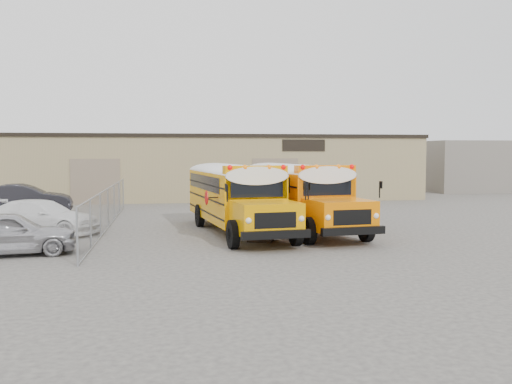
{
  "coord_description": "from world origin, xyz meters",
  "views": [
    {
      "loc": [
        -3.32,
        -23.45,
        3.42
      ],
      "look_at": [
        0.69,
        2.31,
        1.6
      ],
      "focal_mm": 40.0,
      "sensor_mm": 36.0,
      "label": 1
    }
  ],
  "objects": [
    {
      "name": "warehouse",
      "position": [
        -0.0,
        19.99,
        2.37
      ],
      "size": [
        30.2,
        10.2,
        4.67
      ],
      "color": "#98875E",
      "rests_on": "ground"
    },
    {
      "name": "car_dark",
      "position": [
        -11.15,
        9.34,
        0.84
      ],
      "size": [
        5.24,
        2.26,
        1.68
      ],
      "primitive_type": "imported",
      "rotation": [
        0.0,
        0.0,
        1.67
      ],
      "color": "black",
      "rests_on": "ground"
    },
    {
      "name": "tarp_bundle",
      "position": [
        0.21,
        -1.97,
        0.71
      ],
      "size": [
        1.14,
        1.08,
        1.38
      ],
      "color": "black",
      "rests_on": "ground"
    },
    {
      "name": "school_bus_right",
      "position": [
        1.56,
        7.28,
        1.71
      ],
      "size": [
        3.83,
        10.32,
        2.95
      ],
      "color": "orange",
      "rests_on": "ground"
    },
    {
      "name": "school_bus_left",
      "position": [
        -1.23,
        6.84,
        1.71
      ],
      "size": [
        3.76,
        10.34,
        2.96
      ],
      "color": "#E59500",
      "rests_on": "ground"
    },
    {
      "name": "car_silver",
      "position": [
        -8.57,
        -3.66,
        0.75
      ],
      "size": [
        4.6,
        2.42,
        1.49
      ],
      "primitive_type": "imported",
      "rotation": [
        0.0,
        0.0,
        1.73
      ],
      "color": "#B3B3B8",
      "rests_on": "ground"
    },
    {
      "name": "car_white",
      "position": [
        -8.52,
        1.28,
        0.72
      ],
      "size": [
        5.33,
        3.55,
        1.43
      ],
      "primitive_type": "imported",
      "rotation": [
        0.0,
        0.0,
        1.23
      ],
      "color": "white",
      "rests_on": "ground"
    },
    {
      "name": "chainlink_fence",
      "position": [
        -6.0,
        3.0,
        0.9
      ],
      "size": [
        0.07,
        18.07,
        1.81
      ],
      "color": "gray",
      "rests_on": "ground"
    },
    {
      "name": "distant_building_right",
      "position": [
        24.0,
        24.0,
        2.2
      ],
      "size": [
        10.0,
        8.0,
        4.4
      ],
      "primitive_type": "cube",
      "color": "gray",
      "rests_on": "ground"
    },
    {
      "name": "ground",
      "position": [
        0.0,
        0.0,
        0.0
      ],
      "size": [
        120.0,
        120.0,
        0.0
      ],
      "primitive_type": "plane",
      "color": "#484442",
      "rests_on": "ground"
    }
  ]
}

